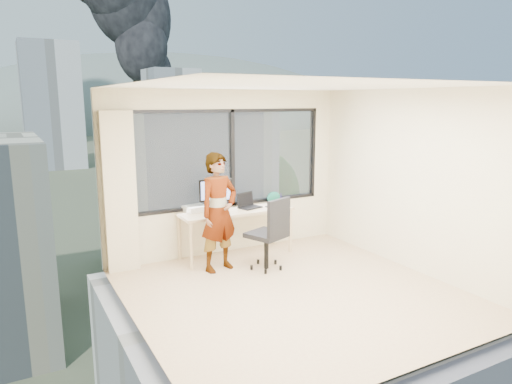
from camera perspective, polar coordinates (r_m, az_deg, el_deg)
floor at (r=6.14m, az=4.56°, el=-12.21°), size 4.00×4.00×0.01m
ceiling at (r=5.64m, az=4.98°, el=12.83°), size 4.00×4.00×0.01m
wall_front at (r=4.27m, az=19.67°, el=-4.91°), size 4.00×0.01×2.60m
wall_left at (r=4.97m, az=-14.96°, el=-2.42°), size 0.01×4.00×2.60m
wall_right at (r=7.03m, az=18.54°, el=1.32°), size 0.01×4.00×2.60m
window_wall at (r=7.47m, az=-3.34°, el=4.17°), size 3.30×0.16×1.55m
curtain at (r=6.85m, az=-16.37°, el=-0.08°), size 0.45×0.14×2.30m
desk at (r=7.38m, az=-2.46°, el=-5.04°), size 1.80×0.60×0.75m
chair at (r=6.78m, az=1.29°, el=-4.98°), size 0.73×0.73×1.10m
person at (r=6.68m, az=-4.59°, el=-2.49°), size 0.71×0.56×1.72m
monitor at (r=7.17m, az=-4.97°, el=-0.37°), size 0.52×0.25×0.51m
game_console at (r=7.25m, az=-7.44°, el=-2.00°), size 0.39×0.34×0.08m
laptop at (r=7.38m, az=-0.73°, el=-1.14°), size 0.42×0.44×0.22m
cellphone at (r=7.48m, az=1.56°, el=-1.78°), size 0.11×0.05×0.01m
pen_cup at (r=7.59m, az=3.16°, el=-1.25°), size 0.09×0.09×0.10m
handbag at (r=7.77m, az=2.17°, el=-0.64°), size 0.26×0.16×0.19m
exterior_ground at (r=125.82m, az=-26.85°, el=2.49°), size 400.00×400.00×0.04m
near_bldg_b at (r=46.08m, az=-8.88°, el=0.53°), size 14.00×13.00×16.00m
near_bldg_c at (r=47.92m, az=16.36°, el=-3.06°), size 12.00×10.00×10.00m
far_tower_b at (r=125.21m, az=-23.77°, el=9.62°), size 13.00×13.00×30.00m
far_tower_c at (r=152.53m, az=-10.26°, el=9.75°), size 15.00×15.00×26.00m
hill_b at (r=341.08m, az=-10.99°, el=8.25°), size 300.00×220.00×96.00m
tree_b at (r=26.62m, az=-10.33°, el=-15.63°), size 7.60×7.60×9.00m
tree_c at (r=52.53m, az=0.79°, el=-1.36°), size 8.40×8.40×10.00m
smoke_plume_b at (r=185.75m, az=-10.58°, el=18.63°), size 30.00×18.00×70.00m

